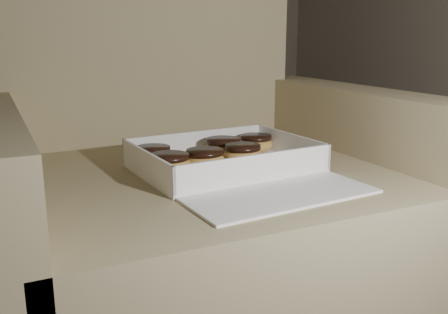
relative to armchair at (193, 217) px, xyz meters
name	(u,v)px	position (x,y,z in m)	size (l,w,h in m)	color
armchair	(193,217)	(0.00, 0.00, 0.00)	(0.99, 0.84, 1.03)	#978A60
bakery_box	(234,168)	(0.04, -0.13, 0.15)	(0.39, 0.45, 0.06)	white
donut_a	(205,159)	(-0.01, -0.10, 0.17)	(0.08, 0.08, 0.04)	gold
donut_b	(153,155)	(-0.10, -0.02, 0.17)	(0.08, 0.08, 0.04)	gold
donut_c	(223,147)	(0.07, -0.02, 0.17)	(0.08, 0.08, 0.04)	gold
donut_d	(169,164)	(-0.09, -0.11, 0.17)	(0.09, 0.09, 0.04)	gold
donut_e	(256,143)	(0.16, -0.01, 0.17)	(0.08, 0.08, 0.04)	gold
donut_f	(243,154)	(0.08, -0.10, 0.17)	(0.08, 0.08, 0.04)	gold
crumb_a	(247,169)	(0.07, -0.14, 0.15)	(0.01, 0.01, 0.00)	black
crumb_b	(241,178)	(0.02, -0.20, 0.15)	(0.01, 0.01, 0.00)	black
crumb_c	(302,163)	(0.20, -0.15, 0.15)	(0.01, 0.01, 0.00)	black
crumb_d	(269,172)	(0.10, -0.19, 0.15)	(0.01, 0.01, 0.00)	black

